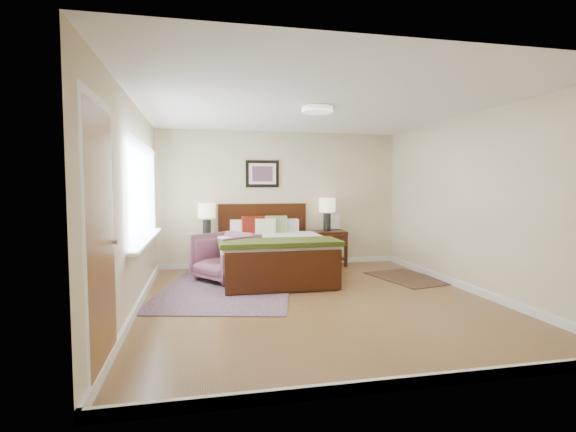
# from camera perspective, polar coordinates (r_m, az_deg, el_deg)

# --- Properties ---
(floor) EXTENTS (5.00, 5.00, 0.00)m
(floor) POSITION_cam_1_polar(r_m,az_deg,el_deg) (5.59, 3.91, -11.34)
(floor) COLOR brown
(floor) RESTS_ON ground
(back_wall) EXTENTS (4.50, 0.04, 2.50)m
(back_wall) POSITION_cam_1_polar(r_m,az_deg,el_deg) (7.83, -1.01, 2.33)
(back_wall) COLOR beige
(back_wall) RESTS_ON ground
(front_wall) EXTENTS (4.50, 0.04, 2.50)m
(front_wall) POSITION_cam_1_polar(r_m,az_deg,el_deg) (3.07, 16.75, -0.44)
(front_wall) COLOR beige
(front_wall) RESTS_ON ground
(left_wall) EXTENTS (0.04, 5.00, 2.50)m
(left_wall) POSITION_cam_1_polar(r_m,az_deg,el_deg) (5.25, -20.37, 1.26)
(left_wall) COLOR beige
(left_wall) RESTS_ON ground
(right_wall) EXTENTS (0.04, 5.00, 2.50)m
(right_wall) POSITION_cam_1_polar(r_m,az_deg,el_deg) (6.39, 23.80, 1.61)
(right_wall) COLOR beige
(right_wall) RESTS_ON ground
(ceiling) EXTENTS (4.50, 5.00, 0.02)m
(ceiling) POSITION_cam_1_polar(r_m,az_deg,el_deg) (5.49, 4.04, 14.71)
(ceiling) COLOR white
(ceiling) RESTS_ON back_wall
(window) EXTENTS (0.11, 2.72, 1.32)m
(window) POSITION_cam_1_polar(r_m,az_deg,el_deg) (5.94, -18.88, 2.80)
(window) COLOR silver
(window) RESTS_ON left_wall
(door) EXTENTS (0.06, 1.00, 2.18)m
(door) POSITION_cam_1_polar(r_m,az_deg,el_deg) (3.55, -24.18, -2.94)
(door) COLOR silver
(door) RESTS_ON ground
(ceil_fixture) EXTENTS (0.44, 0.44, 0.08)m
(ceil_fixture) POSITION_cam_1_polar(r_m,az_deg,el_deg) (5.48, 4.04, 14.36)
(ceil_fixture) COLOR white
(ceil_fixture) RESTS_ON ceiling
(bed) EXTENTS (1.76, 2.13, 1.15)m
(bed) POSITION_cam_1_polar(r_m,az_deg,el_deg) (6.80, -2.25, -4.02)
(bed) COLOR #381708
(bed) RESTS_ON ground
(wall_art) EXTENTS (0.62, 0.05, 0.50)m
(wall_art) POSITION_cam_1_polar(r_m,az_deg,el_deg) (7.74, -3.52, 5.78)
(wall_art) COLOR black
(wall_art) RESTS_ON back_wall
(nightstand_left) EXTENTS (0.49, 0.44, 0.58)m
(nightstand_left) POSITION_cam_1_polar(r_m,az_deg,el_deg) (7.51, -11.00, -3.90)
(nightstand_left) COLOR #381708
(nightstand_left) RESTS_ON ground
(nightstand_right) EXTENTS (0.66, 0.50, 0.66)m
(nightstand_right) POSITION_cam_1_polar(r_m,az_deg,el_deg) (7.87, 5.38, -3.91)
(nightstand_right) COLOR #381708
(nightstand_right) RESTS_ON ground
(lamp_left) EXTENTS (0.30, 0.30, 0.61)m
(lamp_left) POSITION_cam_1_polar(r_m,az_deg,el_deg) (7.48, -11.06, 0.22)
(lamp_left) COLOR black
(lamp_left) RESTS_ON nightstand_left
(lamp_right) EXTENTS (0.30, 0.30, 0.61)m
(lamp_right) POSITION_cam_1_polar(r_m,az_deg,el_deg) (7.82, 5.38, 1.01)
(lamp_right) COLOR black
(lamp_right) RESTS_ON nightstand_right
(armchair) EXTENTS (1.16, 1.15, 0.76)m
(armchair) POSITION_cam_1_polar(r_m,az_deg,el_deg) (6.65, -8.54, -5.56)
(armchair) COLOR brown
(armchair) RESTS_ON ground
(rug_persian) EXTENTS (2.33, 2.89, 0.01)m
(rug_persian) POSITION_cam_1_polar(r_m,az_deg,el_deg) (6.17, -8.41, -9.86)
(rug_persian) COLOR #0C103E
(rug_persian) RESTS_ON ground
(rug_navy) EXTENTS (1.11, 1.44, 0.01)m
(rug_navy) POSITION_cam_1_polar(r_m,az_deg,el_deg) (7.10, 16.07, -8.14)
(rug_navy) COLOR black
(rug_navy) RESTS_ON ground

